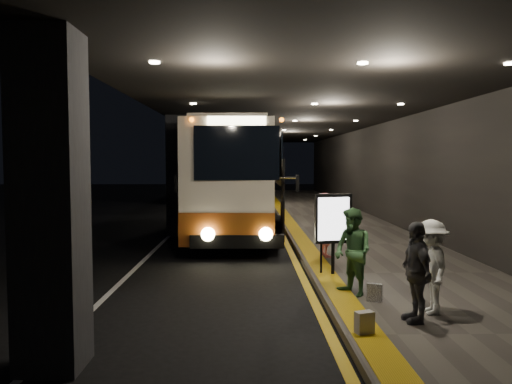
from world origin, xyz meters
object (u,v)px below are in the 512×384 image
object	(u,v)px
coach_main	(240,183)
bag_plain	(364,323)
passenger_waiting_green	(353,252)
stanchion_post	(321,251)
bag_polka	(374,293)
coach_second	(248,177)
passenger_waiting_grey	(416,272)
passenger_waiting_white	(431,267)
info_sign	(333,220)
passenger_boarding	(326,225)

from	to	relation	value
coach_main	bag_plain	world-z (taller)	coach_main
bag_plain	passenger_waiting_green	bearing A→B (deg)	82.69
passenger_waiting_green	bag_plain	world-z (taller)	passenger_waiting_green
stanchion_post	passenger_waiting_green	bearing A→B (deg)	-80.13
coach_main	bag_polka	distance (m)	10.92
coach_second	bag_polka	world-z (taller)	coach_second
coach_main	passenger_waiting_grey	bearing A→B (deg)	-73.03
passenger_waiting_green	passenger_waiting_white	distance (m)	1.60
bag_polka	info_sign	distance (m)	2.48
passenger_waiting_grey	bag_polka	world-z (taller)	passenger_waiting_grey
info_sign	passenger_boarding	bearing A→B (deg)	73.69
passenger_waiting_green	info_sign	distance (m)	1.80
stanchion_post	info_sign	bearing A→B (deg)	-27.52
coach_second	passenger_waiting_grey	size ratio (longest dim) A/B	6.91
passenger_boarding	bag_plain	size ratio (longest dim) A/B	5.14
bag_plain	info_sign	distance (m)	4.07
passenger_waiting_white	stanchion_post	distance (m)	3.38
bag_plain	info_sign	world-z (taller)	info_sign
passenger_waiting_green	passenger_waiting_grey	xyz separation A→B (m)	(0.68, -1.61, -0.03)
coach_second	passenger_boarding	world-z (taller)	coach_second
bag_plain	coach_main	bearing A→B (deg)	99.44
coach_main	passenger_waiting_green	size ratio (longest dim) A/B	7.55
passenger_waiting_green	bag_plain	bearing A→B (deg)	-34.24
coach_second	bag_polka	bearing A→B (deg)	-87.93
passenger_boarding	passenger_waiting_white	xyz separation A→B (m)	(0.98, -5.07, -0.07)
passenger_boarding	passenger_waiting_grey	world-z (taller)	passenger_boarding
passenger_waiting_white	bag_plain	xyz separation A→B (m)	(-1.36, -0.99, -0.63)
passenger_boarding	info_sign	distance (m)	2.18
coach_second	passenger_boarding	size ratio (longest dim) A/B	6.48
passenger_boarding	info_sign	world-z (taller)	info_sign
passenger_waiting_grey	bag_plain	world-z (taller)	passenger_waiting_grey
passenger_waiting_grey	passenger_waiting_green	bearing A→B (deg)	-161.21
bag_polka	bag_plain	bearing A→B (deg)	-109.01
passenger_boarding	passenger_waiting_white	size ratio (longest dim) A/B	1.08
coach_second	info_sign	xyz separation A→B (m)	(1.92, -22.30, -0.28)
coach_second	passenger_boarding	xyz separation A→B (m)	(2.09, -20.16, -0.66)
passenger_waiting_green	passenger_waiting_white	size ratio (longest dim) A/B	1.05
passenger_waiting_grey	passenger_boarding	bearing A→B (deg)	-178.00
bag_plain	stanchion_post	distance (m)	4.06
passenger_boarding	coach_main	bearing A→B (deg)	9.66
passenger_boarding	passenger_waiting_grey	distance (m)	5.53
bag_polka	stanchion_post	world-z (taller)	stanchion_post
bag_polka	coach_main	bearing A→B (deg)	104.03
passenger_waiting_grey	stanchion_post	size ratio (longest dim) A/B	1.60
passenger_waiting_white	bag_plain	size ratio (longest dim) A/B	4.75
passenger_waiting_green	bag_plain	distance (m)	2.28
coach_second	info_sign	distance (m)	22.39
coach_second	info_sign	world-z (taller)	coach_second
bag_plain	stanchion_post	size ratio (longest dim) A/B	0.33
passenger_waiting_green	info_sign	bearing A→B (deg)	155.59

